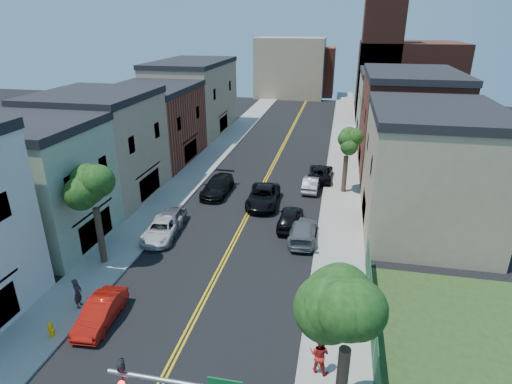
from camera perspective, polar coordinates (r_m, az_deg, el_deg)
The scene contains 31 objects.
sidewalk_left at distance 52.55m, azimuth -5.63°, elevation 5.40°, with size 3.20×100.00×0.15m, color gray.
sidewalk_right at distance 50.36m, azimuth 11.89°, elevation 4.26°, with size 3.20×100.00×0.15m, color gray.
curb_left at distance 52.07m, azimuth -3.78°, elevation 5.30°, with size 0.30×100.00×0.15m, color gray.
curb_right at distance 50.37m, azimuth 9.90°, elevation 4.41°, with size 0.30×100.00×0.15m, color gray.
bldg_left_palegrn at distance 33.83m, azimuth -28.04°, elevation 0.51°, with size 9.00×8.00×8.50m, color gray.
bldg_left_tan_near at distance 40.64m, azimuth -20.41°, elevation 5.50°, with size 9.00×10.00×9.00m, color #998466.
bldg_left_brick at distance 50.09m, azimuth -13.92°, elevation 8.66°, with size 9.00×12.00×8.00m, color brown.
bldg_left_tan_far at distance 62.61m, azimuth -8.57°, elevation 12.42°, with size 9.00×16.00×9.50m, color #998466.
bldg_right_tan at distance 34.47m, azimuth 22.41°, elevation 2.31°, with size 9.00×12.00×9.00m, color #998466.
bldg_right_brick at distance 47.63m, azimuth 19.76°, elevation 8.55°, with size 9.00×14.00×10.00m, color brown.
bldg_right_palegrn at distance 61.39m, azimuth 18.09°, elevation 10.91°, with size 9.00×12.00×8.50m, color gray.
church at distance 76.05m, azimuth 19.09°, elevation 15.13°, with size 16.20×14.20×22.60m.
backdrop_left at distance 91.15m, azimuth 4.64°, elevation 16.46°, with size 14.00×8.00×12.00m, color #998466.
backdrop_center at distance 94.82m, azimuth 7.43°, elevation 15.97°, with size 10.00×8.00×10.00m, color brown.
fence_right at distance 22.69m, azimuth 15.63°, elevation -17.52°, with size 0.04×15.00×1.90m, color #143F1E.
corner_lot at distance 24.73m, azimuth 30.17°, elevation -19.60°, with size 12.00×15.00×0.02m, color #233F19.
tree_left_mid at distance 28.02m, azimuth -21.59°, elevation 2.55°, with size 5.20×5.20×9.29m.
tree_right_corner at distance 14.46m, azimuth 13.04°, elevation -12.05°, with size 5.80×5.80×10.35m.
tree_right_far at distance 39.19m, azimuth 12.45°, elevation 7.71°, with size 4.40×4.40×8.03m.
red_sedan at distance 25.07m, azimuth -20.39°, elevation -15.07°, with size 1.44×4.13×1.36m, color red.
white_pickup at distance 32.54m, azimuth -12.73°, elevation -5.04°, with size 2.20×4.76×1.32m, color silver.
grey_car_left at distance 33.67m, azimuth -11.58°, elevation -3.76°, with size 1.80×4.48×1.53m, color #56585E.
black_car_left at distance 39.73m, azimuth -5.26°, elevation 0.81°, with size 2.21×5.44×1.58m, color black.
grey_car_right at distance 31.69m, azimuth 6.37°, elevation -5.22°, with size 2.05×5.05×1.47m, color slate.
black_car_right at distance 33.45m, azimuth 4.68°, elevation -3.52°, with size 1.82×4.53×1.54m, color black.
silver_car_right at distance 40.83m, azimuth 7.53°, elevation 1.15°, with size 1.44×4.14×1.36m, color #97999E.
dark_car_right_far at distance 43.75m, azimuth 8.74°, elevation 2.61°, with size 2.40×5.22×1.45m, color black.
black_suv_lane at distance 37.25m, azimuth 0.98°, elevation -0.60°, with size 2.63×5.70×1.58m, color black.
pedestrian_left at distance 26.34m, azimuth -23.10°, elevation -12.53°, with size 0.66×0.43×1.81m, color #23242B.
pedestrian_right at distance 20.82m, azimuth 8.64°, elevation -20.97°, with size 0.96×0.75×1.98m, color red.
fire_hydrant at distance 25.05m, azimuth -26.13°, elevation -16.40°, with size 0.41×0.41×0.85m.
Camera 1 is at (7.11, -7.98, 15.36)m, focal length 29.40 mm.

